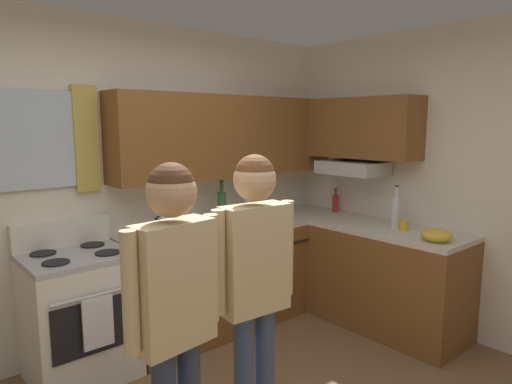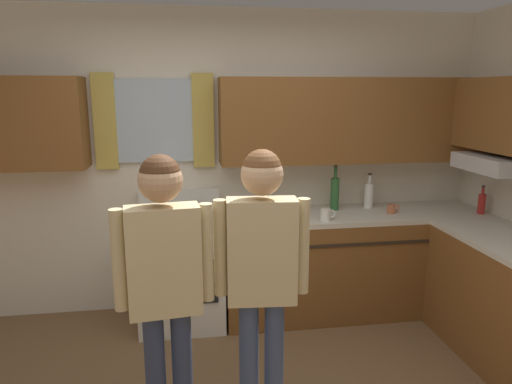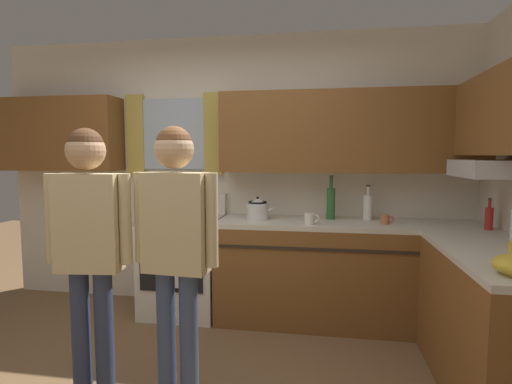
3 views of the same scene
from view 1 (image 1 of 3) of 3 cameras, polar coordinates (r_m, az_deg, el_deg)
The scene contains 15 objects.
back_wall_unit at distance 3.69m, azimuth -17.82°, elevation 2.97°, with size 4.60×0.42×2.60m.
right_wall_unit at distance 4.05m, azimuth 25.20°, elevation 1.94°, with size 0.52×4.05×2.60m.
kitchen_counter_run at distance 4.17m, azimuth 4.99°, elevation -10.18°, with size 2.28×1.95×0.90m.
stove_oven at distance 3.53m, azimuth -21.40°, elevation -14.01°, with size 0.69×0.67×1.10m.
bottle_wine_green at distance 4.08m, azimuth -4.32°, elevation -1.86°, with size 0.08×0.08×0.39m.
bottle_milk_white at distance 4.29m, azimuth -1.00°, elevation -1.74°, with size 0.08×0.08×0.31m.
bottle_sauce_red at distance 4.67m, azimuth 9.95°, elevation -1.35°, with size 0.06×0.06×0.25m.
bottle_tall_clear at distance 4.11m, azimuth 17.16°, elevation -2.30°, with size 0.07×0.07×0.37m.
cup_terracotta at distance 4.23m, azimuth 2.15°, elevation -3.01°, with size 0.11×0.07×0.08m.
mug_mustard_yellow at distance 4.03m, azimuth 18.16°, elevation -3.94°, with size 0.12×0.08×0.09m.
mug_ceramic_white at distance 3.74m, azimuth -3.53°, elevation -4.41°, with size 0.13×0.08×0.09m.
stovetop_kettle at distance 3.64m, azimuth -11.30°, elevation -4.18°, with size 0.27×0.20×0.21m.
mixing_bowl at distance 3.73m, azimuth 21.77°, elevation -5.08°, with size 0.23×0.23×0.10m.
adult_left at distance 2.09m, azimuth -10.23°, elevation -12.97°, with size 0.50×0.22×1.63m.
adult_in_plaid at distance 2.41m, azimuth -0.17°, elevation -9.79°, with size 0.51×0.22×1.64m.
Camera 1 is at (-1.37, -1.57, 1.79)m, focal length 31.78 mm.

